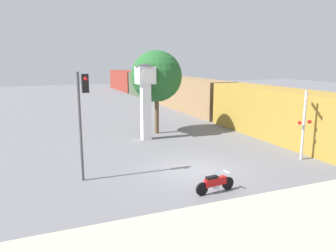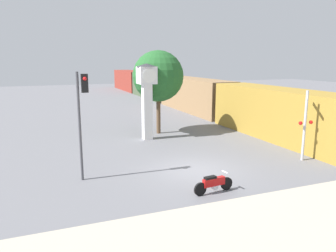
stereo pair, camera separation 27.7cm
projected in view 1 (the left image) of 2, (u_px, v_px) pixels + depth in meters
ground_plane at (195, 170)px, 16.09m from camera, size 120.00×120.00×0.00m
sidewalk_strip at (297, 237)px, 9.93m from camera, size 36.00×6.00×0.10m
motorcycle at (215, 183)px, 13.29m from camera, size 1.84×0.41×0.81m
clock_tower at (145, 90)px, 21.67m from camera, size 1.36×1.36×5.09m
freight_train at (168, 90)px, 40.38m from camera, size 2.80×52.12×3.40m
traffic_light at (83, 108)px, 14.11m from camera, size 0.50×0.35×4.83m
railroad_crossing_signal at (304, 122)px, 17.37m from camera, size 0.90×0.82×3.76m
street_tree at (157, 76)px, 23.32m from camera, size 3.64×3.64×5.99m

